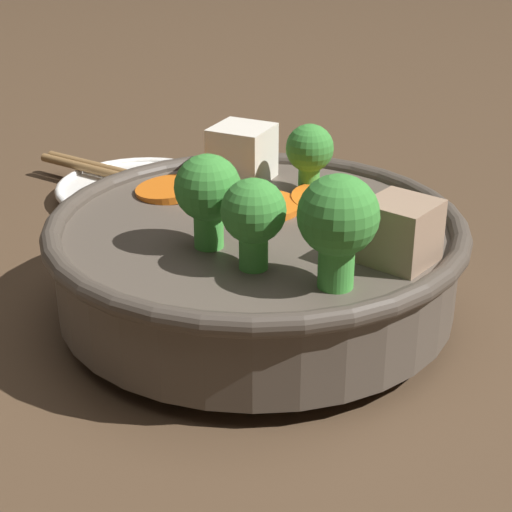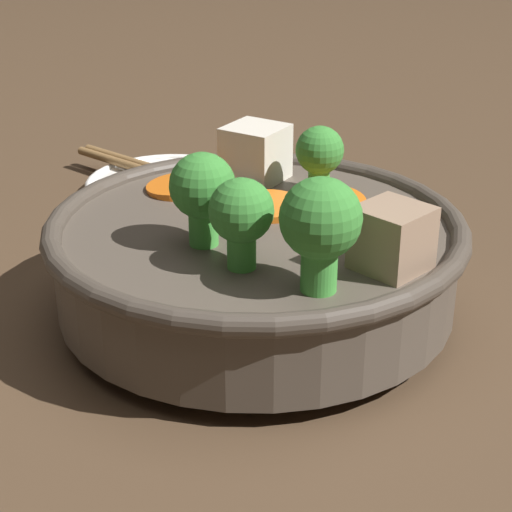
{
  "view_description": "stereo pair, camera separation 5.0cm",
  "coord_description": "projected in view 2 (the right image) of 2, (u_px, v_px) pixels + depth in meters",
  "views": [
    {
      "loc": [
        -0.44,
        -0.09,
        0.25
      ],
      "look_at": [
        0.0,
        0.0,
        0.04
      ],
      "focal_mm": 60.0,
      "sensor_mm": 36.0,
      "label": 1
    },
    {
      "loc": [
        -0.43,
        -0.14,
        0.25
      ],
      "look_at": [
        0.0,
        0.0,
        0.04
      ],
      "focal_mm": 60.0,
      "sensor_mm": 36.0,
      "label": 2
    }
  ],
  "objects": [
    {
      "name": "ground_plane",
      "position": [
        256.0,
        314.0,
        0.51
      ],
      "size": [
        3.0,
        3.0,
        0.0
      ],
      "primitive_type": "plane",
      "color": "#4C3826"
    },
    {
      "name": "stirfry_bowl",
      "position": [
        257.0,
        252.0,
        0.49
      ],
      "size": [
        0.24,
        0.24,
        0.12
      ],
      "color": "#51473D",
      "rests_on": "ground_plane"
    },
    {
      "name": "side_saucer",
      "position": [
        168.0,
        186.0,
        0.69
      ],
      "size": [
        0.13,
        0.13,
        0.01
      ],
      "color": "white",
      "rests_on": "ground_plane"
    },
    {
      "name": "chopsticks_pair",
      "position": [
        168.0,
        175.0,
        0.69
      ],
      "size": [
        0.09,
        0.2,
        0.01
      ],
      "color": "olive",
      "rests_on": "side_saucer"
    }
  ]
}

